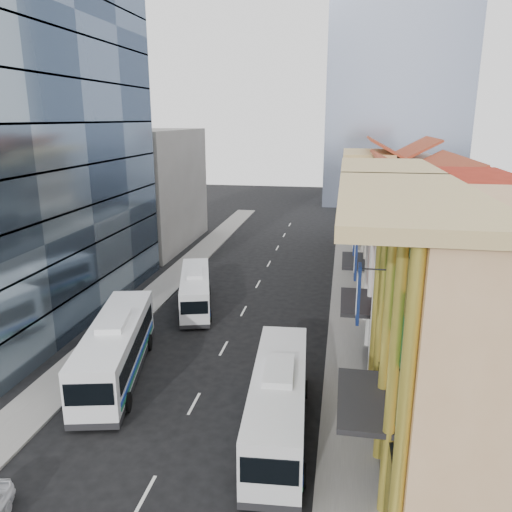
% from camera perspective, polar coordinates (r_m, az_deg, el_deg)
% --- Properties ---
extents(ground, '(200.00, 200.00, 0.00)m').
position_cam_1_polar(ground, '(23.10, -13.52, -26.52)').
color(ground, black).
rests_on(ground, ground).
extents(sidewalk_right, '(3.00, 90.00, 0.15)m').
position_cam_1_polar(sidewalk_right, '(40.51, 10.53, -6.87)').
color(sidewalk_right, slate).
rests_on(sidewalk_right, ground).
extents(sidewalk_left, '(3.00, 90.00, 0.15)m').
position_cam_1_polar(sidewalk_left, '(43.60, -12.50, -5.35)').
color(sidewalk_left, slate).
rests_on(sidewalk_left, ground).
extents(shophouse_tan, '(8.00, 14.00, 12.00)m').
position_cam_1_polar(shophouse_tan, '(23.42, 25.16, -9.50)').
color(shophouse_tan, tan).
rests_on(shophouse_tan, ground).
extents(shophouse_red, '(8.00, 10.00, 12.00)m').
position_cam_1_polar(shophouse_red, '(34.43, 20.23, -1.18)').
color(shophouse_red, maroon).
rests_on(shophouse_red, ground).
extents(shophouse_cream_near, '(8.00, 9.00, 10.00)m').
position_cam_1_polar(shophouse_cream_near, '(43.74, 18.04, 1.08)').
color(shophouse_cream_near, beige).
rests_on(shophouse_cream_near, ground).
extents(shophouse_cream_mid, '(8.00, 9.00, 10.00)m').
position_cam_1_polar(shophouse_cream_mid, '(52.45, 16.77, 3.49)').
color(shophouse_cream_mid, beige).
rests_on(shophouse_cream_mid, ground).
extents(shophouse_cream_far, '(8.00, 12.00, 11.00)m').
position_cam_1_polar(shophouse_cream_far, '(62.63, 15.76, 5.90)').
color(shophouse_cream_far, beige).
rests_on(shophouse_cream_far, ground).
extents(office_tower, '(12.00, 26.00, 30.00)m').
position_cam_1_polar(office_tower, '(42.42, -26.32, 13.53)').
color(office_tower, '#374657').
rests_on(office_tower, ground).
extents(office_block_far, '(10.00, 18.00, 14.00)m').
position_cam_1_polar(office_block_far, '(62.75, -12.37, 7.53)').
color(office_block_far, gray).
rests_on(office_block_far, ground).
extents(bus_left_near, '(5.38, 12.27, 3.83)m').
position_cam_1_polar(bus_left_near, '(31.82, -15.71, -10.02)').
color(bus_left_near, silver).
rests_on(bus_left_near, ground).
extents(bus_left_far, '(4.97, 10.23, 3.20)m').
position_cam_1_polar(bus_left_far, '(41.76, -6.95, -3.79)').
color(bus_left_far, white).
rests_on(bus_left_far, ground).
extents(bus_right, '(3.42, 11.51, 3.64)m').
position_cam_1_polar(bus_right, '(25.76, 2.59, -16.09)').
color(bus_right, silver).
rests_on(bus_right, ground).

